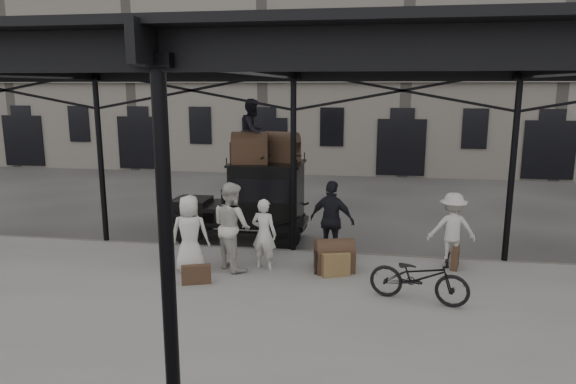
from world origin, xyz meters
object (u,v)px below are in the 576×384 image
object	(u,v)px
taxi	(256,198)
porter_left	(264,234)
porter_official	(332,220)
bicycle	(419,277)
steamer_trunk_roof_near	(250,150)
steamer_trunk_platform	(335,258)

from	to	relation	value
taxi	porter_left	bearing A→B (deg)	-73.30
porter_official	bicycle	distance (m)	2.88
porter_official	steamer_trunk_roof_near	distance (m)	3.00
porter_left	porter_official	size ratio (longest dim) A/B	0.85
taxi	porter_left	distance (m)	2.61
porter_official	bicycle	xyz separation A→B (m)	(1.81, -2.19, -0.45)
porter_official	bicycle	size ratio (longest dim) A/B	1.01
steamer_trunk_platform	taxi	bearing A→B (deg)	117.25
porter_official	porter_left	bearing A→B (deg)	51.27
taxi	porter_official	world-z (taller)	taxi
taxi	steamer_trunk_platform	xyz separation A→B (m)	(2.31, -2.41, -0.75)
porter_official	bicycle	bearing A→B (deg)	148.89
steamer_trunk_platform	steamer_trunk_roof_near	bearing A→B (deg)	121.34
porter_left	porter_official	xyz separation A→B (m)	(1.43, 0.89, 0.14)
steamer_trunk_platform	bicycle	bearing A→B (deg)	-56.01
taxi	bicycle	xyz separation A→B (m)	(3.98, -3.79, -0.57)
taxi	steamer_trunk_platform	distance (m)	3.42
porter_left	porter_official	distance (m)	1.69
porter_left	bicycle	bearing A→B (deg)	170.96
porter_left	bicycle	xyz separation A→B (m)	(3.24, -1.31, -0.31)
taxi	steamer_trunk_platform	size ratio (longest dim) A/B	4.37
porter_left	steamer_trunk_platform	distance (m)	1.64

